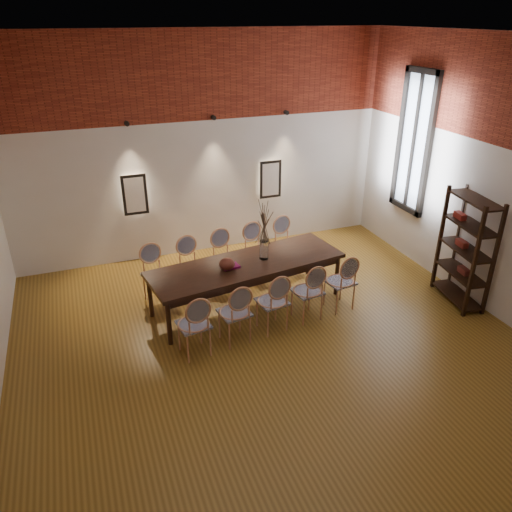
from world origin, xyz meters
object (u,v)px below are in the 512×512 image
object	(u,v)px
chair_near_c	(272,301)
chair_near_a	(194,324)
book	(230,266)
shelving_rack	(466,250)
chair_far_c	(226,259)
chair_near_b	(234,312)
chair_far_a	(156,276)
bowl	(227,264)
chair_near_d	(307,291)
chair_far_e	(287,245)
chair_far_d	(257,252)
chair_far_b	(192,268)
vase	(264,250)
chair_near_e	(340,281)
dining_table	(247,284)

from	to	relation	value
chair_near_c	chair_near_a	bearing A→B (deg)	180.00
book	shelving_rack	bearing A→B (deg)	-15.60
chair_near_c	chair_far_c	xyz separation A→B (m)	(-0.23, 1.52, 0.00)
chair_near_c	shelving_rack	world-z (taller)	shelving_rack
chair_near_b	shelving_rack	bearing A→B (deg)	-11.36
chair_near_b	chair_far_a	bearing A→B (deg)	111.61
bowl	chair_far_c	bearing A→B (deg)	74.60
bowl	chair_near_d	bearing A→B (deg)	-28.01
chair_far_e	book	bearing A→B (deg)	27.38
chair_far_d	chair_far_e	size ratio (longest dim) A/B	1.00
chair_near_d	chair_far_d	size ratio (longest dim) A/B	1.00
chair_near_b	chair_far_b	distance (m)	1.54
vase	bowl	world-z (taller)	vase
chair_near_a	chair_near_e	xyz separation A→B (m)	(2.42, 0.36, 0.00)
chair_near_c	chair_far_c	bearing A→B (deg)	90.00
dining_table	vase	distance (m)	0.61
chair_near_b	chair_near_e	size ratio (longest dim) A/B	1.00
chair_near_d	bowl	size ratio (longest dim) A/B	3.92
chair_near_b	chair_far_a	world-z (taller)	same
chair_far_e	book	distance (m)	1.73
chair_far_d	vase	size ratio (longest dim) A/B	3.13
chair_far_c	chair_near_a	bearing A→B (deg)	51.61
chair_near_c	chair_far_e	distance (m)	1.97
chair_near_b	chair_near_c	distance (m)	0.61
chair_far_d	book	bearing A→B (deg)	41.00
chair_far_c	bowl	size ratio (longest dim) A/B	3.92
vase	shelving_rack	world-z (taller)	shelving_rack
dining_table	chair_near_e	size ratio (longest dim) A/B	3.25
chair_far_d	chair_far_e	distance (m)	0.61
dining_table	chair_near_a	world-z (taller)	chair_near_a
dining_table	shelving_rack	xyz separation A→B (m)	(3.25, -1.04, 0.53)
chair_near_d	chair_far_c	xyz separation A→B (m)	(-0.83, 1.43, 0.00)
chair_near_c	chair_far_d	size ratio (longest dim) A/B	1.00
bowl	shelving_rack	world-z (taller)	shelving_rack
chair_far_d	shelving_rack	world-z (taller)	shelving_rack
chair_far_c	chair_near_d	bearing A→B (deg)	111.61
bowl	book	world-z (taller)	bowl
chair_near_c	bowl	bearing A→B (deg)	116.76
chair_far_a	chair_far_b	size ratio (longest dim) A/B	1.00
chair_far_b	chair_far_e	bearing A→B (deg)	-180.00
chair_far_c	chair_near_e	bearing A→B (deg)	128.39
dining_table	book	size ratio (longest dim) A/B	11.74
chair_far_c	chair_far_d	world-z (taller)	same
dining_table	chair_near_c	size ratio (longest dim) A/B	3.25
chair_far_a	dining_table	bearing A→B (deg)	147.74
chair_far_b	shelving_rack	xyz separation A→B (m)	(3.96, -1.71, 0.43)
chair_near_b	chair_near_d	xyz separation A→B (m)	(1.21, 0.18, 0.00)
shelving_rack	chair_near_c	bearing A→B (deg)	-176.27
bowl	shelving_rack	distance (m)	3.72
chair_far_a	vase	size ratio (longest dim) A/B	3.13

